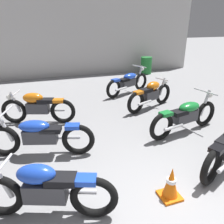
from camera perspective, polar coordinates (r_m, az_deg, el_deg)
back_wall at (r=11.28m, az=-11.30°, el=18.13°), size 13.26×0.24×3.60m
motorcycle_left_row_0 at (r=3.30m, az=-16.83°, el=-18.52°), size 1.89×0.80×0.88m
motorcycle_left_row_1 at (r=4.68m, az=-18.10°, el=-5.65°), size 2.11×0.88×0.97m
motorcycle_left_row_2 at (r=6.17m, az=-18.60°, el=1.24°), size 1.90×0.76×0.88m
motorcycle_right_row_1 at (r=5.64m, az=18.44°, el=-0.82°), size 2.15×0.78×0.97m
motorcycle_right_row_2 at (r=6.98m, az=9.91°, el=4.51°), size 1.87×0.84×0.88m
motorcycle_right_row_3 at (r=8.36m, az=4.21°, el=7.72°), size 2.02×1.08×0.97m
oil_drum at (r=11.84m, az=8.76°, el=11.76°), size 0.59×0.59×0.85m
traffic_cone at (r=3.68m, az=14.93°, el=-17.34°), size 0.32×0.32×0.54m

